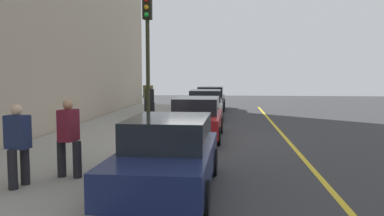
{
  "coord_description": "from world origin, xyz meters",
  "views": [
    {
      "loc": [
        14.35,
        1.06,
        2.44
      ],
      "look_at": [
        2.49,
        -0.04,
        1.37
      ],
      "focal_mm": 37.01,
      "sensor_mm": 36.0,
      "label": 1
    }
  ],
  "objects_px": {
    "parked_car_white": "(205,104)",
    "pedestrian_olive_coat": "(148,96)",
    "pedestrian_black_coat": "(150,100)",
    "rolling_suitcase": "(150,112)",
    "parked_car_navy": "(168,154)",
    "traffic_light_pole": "(148,46)",
    "pedestrian_burgundy_coat": "(69,136)",
    "pedestrian_navy_coat": "(18,143)",
    "parked_car_charcoal": "(210,98)",
    "parked_car_red": "(196,118)"
  },
  "relations": [
    {
      "from": "parked_car_red",
      "to": "parked_car_navy",
      "type": "bearing_deg",
      "value": -0.41
    },
    {
      "from": "pedestrian_burgundy_coat",
      "to": "pedestrian_olive_coat",
      "type": "xyz_separation_m",
      "value": [
        -13.97,
        -1.1,
        0.04
      ]
    },
    {
      "from": "pedestrian_black_coat",
      "to": "pedestrian_burgundy_coat",
      "type": "bearing_deg",
      "value": 2.98
    },
    {
      "from": "pedestrian_black_coat",
      "to": "pedestrian_navy_coat",
      "type": "bearing_deg",
      "value": -0.38
    },
    {
      "from": "parked_car_charcoal",
      "to": "rolling_suitcase",
      "type": "relative_size",
      "value": 4.57
    },
    {
      "from": "parked_car_red",
      "to": "traffic_light_pole",
      "type": "bearing_deg",
      "value": -24.92
    },
    {
      "from": "parked_car_red",
      "to": "traffic_light_pole",
      "type": "height_order",
      "value": "traffic_light_pole"
    },
    {
      "from": "parked_car_navy",
      "to": "pedestrian_burgundy_coat",
      "type": "relative_size",
      "value": 2.61
    },
    {
      "from": "pedestrian_black_coat",
      "to": "rolling_suitcase",
      "type": "xyz_separation_m",
      "value": [
        0.42,
        0.09,
        -0.6
      ]
    },
    {
      "from": "parked_car_red",
      "to": "pedestrian_olive_coat",
      "type": "bearing_deg",
      "value": -156.1
    },
    {
      "from": "pedestrian_olive_coat",
      "to": "parked_car_red",
      "type": "bearing_deg",
      "value": 23.9
    },
    {
      "from": "parked_car_charcoal",
      "to": "pedestrian_burgundy_coat",
      "type": "distance_m",
      "value": 17.95
    },
    {
      "from": "parked_car_charcoal",
      "to": "parked_car_red",
      "type": "distance_m",
      "value": 11.46
    },
    {
      "from": "pedestrian_olive_coat",
      "to": "rolling_suitcase",
      "type": "height_order",
      "value": "pedestrian_olive_coat"
    },
    {
      "from": "pedestrian_burgundy_coat",
      "to": "rolling_suitcase",
      "type": "xyz_separation_m",
      "value": [
        -11.65,
        -0.54,
        -0.64
      ]
    },
    {
      "from": "parked_car_red",
      "to": "pedestrian_black_coat",
      "type": "xyz_separation_m",
      "value": [
        -5.73,
        -2.91,
        0.27
      ]
    },
    {
      "from": "parked_car_navy",
      "to": "traffic_light_pole",
      "type": "xyz_separation_m",
      "value": [
        -3.91,
        -1.21,
        2.47
      ]
    },
    {
      "from": "rolling_suitcase",
      "to": "parked_car_white",
      "type": "bearing_deg",
      "value": 110.88
    },
    {
      "from": "parked_car_navy",
      "to": "pedestrian_black_coat",
      "type": "distance_m",
      "value": 12.68
    },
    {
      "from": "pedestrian_navy_coat",
      "to": "rolling_suitcase",
      "type": "height_order",
      "value": "pedestrian_navy_coat"
    },
    {
      "from": "parked_car_red",
      "to": "pedestrian_black_coat",
      "type": "bearing_deg",
      "value": -153.12
    },
    {
      "from": "pedestrian_black_coat",
      "to": "traffic_light_pole",
      "type": "distance_m",
      "value": 8.88
    },
    {
      "from": "parked_car_white",
      "to": "parked_car_navy",
      "type": "relative_size",
      "value": 0.96
    },
    {
      "from": "pedestrian_navy_coat",
      "to": "traffic_light_pole",
      "type": "relative_size",
      "value": 0.36
    },
    {
      "from": "parked_car_charcoal",
      "to": "pedestrian_olive_coat",
      "type": "height_order",
      "value": "pedestrian_olive_coat"
    },
    {
      "from": "pedestrian_navy_coat",
      "to": "pedestrian_black_coat",
      "type": "relative_size",
      "value": 1.02
    },
    {
      "from": "parked_car_red",
      "to": "parked_car_navy",
      "type": "distance_m",
      "value": 6.62
    },
    {
      "from": "parked_car_white",
      "to": "pedestrian_navy_coat",
      "type": "xyz_separation_m",
      "value": [
        13.52,
        -2.96,
        0.28
      ]
    },
    {
      "from": "pedestrian_burgundy_coat",
      "to": "pedestrian_black_coat",
      "type": "height_order",
      "value": "pedestrian_burgundy_coat"
    },
    {
      "from": "pedestrian_black_coat",
      "to": "traffic_light_pole",
      "type": "relative_size",
      "value": 0.36
    },
    {
      "from": "parked_car_white",
      "to": "rolling_suitcase",
      "type": "height_order",
      "value": "parked_car_white"
    },
    {
      "from": "parked_car_red",
      "to": "pedestrian_black_coat",
      "type": "height_order",
      "value": "pedestrian_black_coat"
    },
    {
      "from": "parked_car_navy",
      "to": "traffic_light_pole",
      "type": "distance_m",
      "value": 4.78
    },
    {
      "from": "parked_car_red",
      "to": "pedestrian_burgundy_coat",
      "type": "relative_size",
      "value": 2.52
    },
    {
      "from": "parked_car_charcoal",
      "to": "traffic_light_pole",
      "type": "height_order",
      "value": "traffic_light_pole"
    },
    {
      "from": "parked_car_white",
      "to": "pedestrian_olive_coat",
      "type": "bearing_deg",
      "value": -110.57
    },
    {
      "from": "parked_car_white",
      "to": "parked_car_navy",
      "type": "distance_m",
      "value": 12.99
    },
    {
      "from": "parked_car_charcoal",
      "to": "pedestrian_navy_coat",
      "type": "relative_size",
      "value": 2.48
    },
    {
      "from": "pedestrian_burgundy_coat",
      "to": "rolling_suitcase",
      "type": "relative_size",
      "value": 1.9
    },
    {
      "from": "parked_car_navy",
      "to": "pedestrian_burgundy_coat",
      "type": "bearing_deg",
      "value": -97.04
    },
    {
      "from": "pedestrian_navy_coat",
      "to": "pedestrian_olive_coat",
      "type": "relative_size",
      "value": 0.93
    },
    {
      "from": "pedestrian_olive_coat",
      "to": "traffic_light_pole",
      "type": "bearing_deg",
      "value": 11.61
    },
    {
      "from": "parked_car_red",
      "to": "parked_car_navy",
      "type": "relative_size",
      "value": 0.97
    },
    {
      "from": "parked_car_white",
      "to": "traffic_light_pole",
      "type": "height_order",
      "value": "traffic_light_pole"
    },
    {
      "from": "parked_car_red",
      "to": "pedestrian_navy_coat",
      "type": "bearing_deg",
      "value": -22.71
    },
    {
      "from": "parked_car_white",
      "to": "parked_car_navy",
      "type": "bearing_deg",
      "value": -0.06
    },
    {
      "from": "parked_car_white",
      "to": "pedestrian_olive_coat",
      "type": "height_order",
      "value": "pedestrian_olive_coat"
    },
    {
      "from": "parked_car_red",
      "to": "rolling_suitcase",
      "type": "height_order",
      "value": "parked_car_red"
    },
    {
      "from": "pedestrian_navy_coat",
      "to": "parked_car_red",
      "type": "bearing_deg",
      "value": 157.29
    },
    {
      "from": "pedestrian_burgundy_coat",
      "to": "parked_car_charcoal",
      "type": "bearing_deg",
      "value": 172.67
    }
  ]
}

